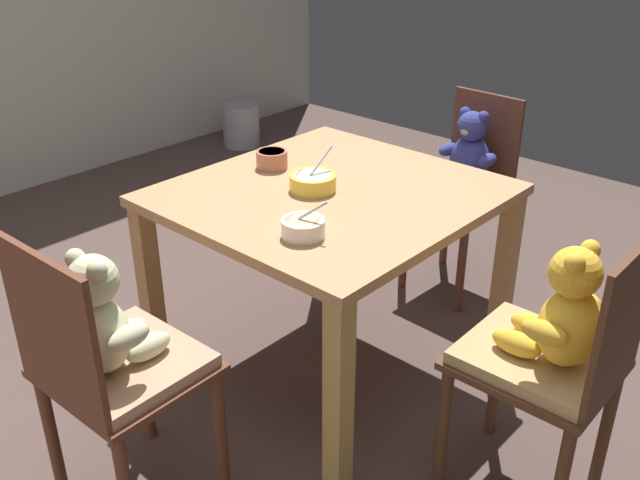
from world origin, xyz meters
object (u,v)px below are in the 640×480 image
porridge_bowl_yellow_center (313,182)px  teddy_chair_near_left (108,349)px  teddy_chair_near_front (557,341)px  porridge_bowl_terracotta_far_center (272,159)px  metal_pail (241,125)px  teddy_chair_near_right (465,174)px  dining_table (331,220)px  porridge_bowl_white_near_left (303,227)px

porridge_bowl_yellow_center → teddy_chair_near_left: bearing=-177.6°
teddy_chair_near_front → porridge_bowl_yellow_center: size_ratio=5.23×
porridge_bowl_terracotta_far_center → metal_pail: bearing=51.1°
teddy_chair_near_front → porridge_bowl_yellow_center: bearing=-1.9°
teddy_chair_near_right → teddy_chair_near_left: bearing=1.9°
porridge_bowl_terracotta_far_center → metal_pail: size_ratio=0.39×
dining_table → teddy_chair_near_left: size_ratio=1.15×
porridge_bowl_white_near_left → porridge_bowl_yellow_center: (0.27, 0.21, 0.00)m
teddy_chair_near_left → metal_pail: 3.23m
teddy_chair_near_front → porridge_bowl_white_near_left: size_ratio=6.82×
teddy_chair_near_left → porridge_bowl_white_near_left: size_ratio=6.85×
teddy_chair_near_right → porridge_bowl_terracotta_far_center: teddy_chair_near_right is taller
teddy_chair_near_right → teddy_chair_near_front: 1.26m
porridge_bowl_yellow_center → porridge_bowl_terracotta_far_center: size_ratio=1.48×
teddy_chair_near_right → metal_pail: (0.64, 2.15, -0.38)m
porridge_bowl_white_near_left → porridge_bowl_terracotta_far_center: porridge_bowl_white_near_left is taller
porridge_bowl_white_near_left → porridge_bowl_terracotta_far_center: bearing=54.6°
teddy_chair_near_right → porridge_bowl_white_near_left: bearing=10.4°
porridge_bowl_white_near_left → porridge_bowl_yellow_center: porridge_bowl_yellow_center is taller
dining_table → teddy_chair_near_left: bearing=179.3°
dining_table → porridge_bowl_white_near_left: bearing=-151.8°
dining_table → teddy_chair_near_front: teddy_chair_near_front is taller
dining_table → porridge_bowl_terracotta_far_center: bearing=86.8°
teddy_chair_near_front → porridge_bowl_white_near_left: teddy_chair_near_front is taller
teddy_chair_near_front → teddy_chair_near_right: bearing=-48.3°
dining_table → porridge_bowl_yellow_center: (-0.04, 0.05, 0.14)m
teddy_chair_near_front → metal_pail: (1.56, 3.00, -0.40)m
teddy_chair_near_right → teddy_chair_near_front: bearing=44.9°
porridge_bowl_terracotta_far_center → porridge_bowl_white_near_left: bearing=-125.4°
teddy_chair_near_left → porridge_bowl_terracotta_far_center: (0.89, 0.29, 0.22)m
porridge_bowl_white_near_left → dining_table: bearing=28.2°
teddy_chair_near_right → metal_pail: 2.27m
metal_pail → porridge_bowl_white_near_left: bearing=-128.2°
porridge_bowl_yellow_center → metal_pail: porridge_bowl_yellow_center is taller
porridge_bowl_yellow_center → porridge_bowl_terracotta_far_center: (0.06, 0.25, 0.00)m
teddy_chair_near_right → porridge_bowl_yellow_center: (-0.91, 0.04, 0.23)m
teddy_chair_near_right → porridge_bowl_yellow_center: 0.94m
teddy_chair_near_front → metal_pail: teddy_chair_near_front is taller
teddy_chair_near_right → metal_pail: teddy_chair_near_right is taller
teddy_chair_near_front → dining_table: bearing=-4.6°
dining_table → teddy_chair_near_left: teddy_chair_near_left is taller
porridge_bowl_white_near_left → teddy_chair_near_right: bearing=8.2°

